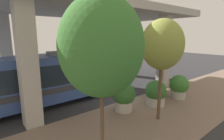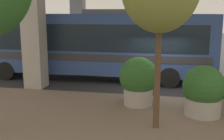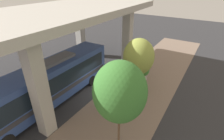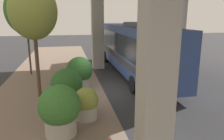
{
  "view_description": "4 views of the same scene",
  "coord_description": "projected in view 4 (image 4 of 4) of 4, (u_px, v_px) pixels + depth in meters",
  "views": [
    {
      "loc": [
        -9.23,
        8.15,
        4.92
      ],
      "look_at": [
        1.0,
        -0.09,
        2.28
      ],
      "focal_mm": 28.0,
      "sensor_mm": 36.0,
      "label": 1
    },
    {
      "loc": [
        -11.98,
        -0.21,
        3.63
      ],
      "look_at": [
        -0.24,
        2.02,
        1.15
      ],
      "focal_mm": 45.0,
      "sensor_mm": 36.0,
      "label": 2
    },
    {
      "loc": [
        -8.07,
        11.2,
        9.57
      ],
      "look_at": [
        -0.99,
        -0.24,
        2.5
      ],
      "focal_mm": 28.0,
      "sensor_mm": 36.0,
      "label": 3
    },
    {
      "loc": [
        -1.91,
        -11.52,
        4.14
      ],
      "look_at": [
        0.43,
        -0.1,
        1.28
      ],
      "focal_mm": 35.0,
      "sensor_mm": 36.0,
      "label": 4
    }
  ],
  "objects": [
    {
      "name": "planter_middle",
      "position": [
        60.0,
        110.0,
        7.65
      ],
      "size": [
        1.49,
        1.49,
        1.86
      ],
      "color": "#ADA89E",
      "rests_on": "ground"
    },
    {
      "name": "bus",
      "position": [
        133.0,
        46.0,
        15.89
      ],
      "size": [
        2.63,
        12.9,
        3.77
      ],
      "color": "#334C8C",
      "rests_on": "ground"
    },
    {
      "name": "planter_extra",
      "position": [
        86.0,
        104.0,
        8.94
      ],
      "size": [
        1.02,
        1.02,
        1.35
      ],
      "color": "#ADA89E",
      "rests_on": "ground"
    },
    {
      "name": "planter_front",
      "position": [
        80.0,
        73.0,
        12.55
      ],
      "size": [
        1.51,
        1.51,
        1.92
      ],
      "color": "#ADA89E",
      "rests_on": "ground"
    },
    {
      "name": "sidewalk_strip",
      "position": [
        49.0,
        96.0,
        11.73
      ],
      "size": [
        6.0,
        40.0,
        0.02
      ],
      "color": "#7A6656",
      "rests_on": "ground"
    },
    {
      "name": "planter_back",
      "position": [
        67.0,
        88.0,
        10.18
      ],
      "size": [
        1.49,
        1.49,
        1.81
      ],
      "color": "#ADA89E",
      "rests_on": "ground"
    },
    {
      "name": "street_tree_far",
      "position": [
        33.0,
        11.0,
        10.57
      ],
      "size": [
        2.33,
        2.33,
        5.8
      ],
      "color": "brown",
      "rests_on": "ground"
    },
    {
      "name": "ground_plane",
      "position": [
        104.0,
        92.0,
        12.32
      ],
      "size": [
        80.0,
        80.0,
        0.0
      ],
      "primitive_type": "plane",
      "color": "#2D2D30",
      "rests_on": "ground"
    },
    {
      "name": "street_tree_near",
      "position": [
        26.0,
        11.0,
        14.97
      ],
      "size": [
        2.77,
        2.77,
        6.21
      ],
      "color": "brown",
      "rests_on": "ground"
    }
  ]
}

